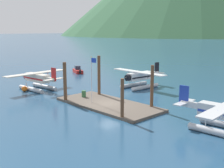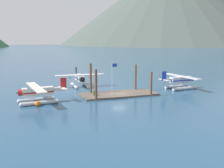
{
  "view_description": "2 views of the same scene",
  "coord_description": "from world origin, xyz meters",
  "views": [
    {
      "loc": [
        25.21,
        -23.26,
        9.29
      ],
      "look_at": [
        -1.37,
        1.98,
        2.27
      ],
      "focal_mm": 45.76,
      "sensor_mm": 36.0,
      "label": 1
    },
    {
      "loc": [
        -18.16,
        -45.11,
        9.92
      ],
      "look_at": [
        -1.13,
        0.46,
        2.04
      ],
      "focal_mm": 43.38,
      "sensor_mm": 36.0,
      "label": 2
    }
  ],
  "objects": [
    {
      "name": "dock_platform",
      "position": [
        0.0,
        0.0,
        0.15
      ],
      "size": [
        13.85,
        6.05,
        0.3
      ],
      "primitive_type": "cube",
      "color": "brown",
      "rests_on": "ground"
    },
    {
      "name": "seaplane_white_bow_left",
      "position": [
        -4.53,
        11.13,
        1.58
      ],
      "size": [
        10.45,
        7.98,
        3.84
      ],
      "color": "#B7BABF",
      "rests_on": "ground"
    },
    {
      "name": "piling_far_right",
      "position": [
        4.68,
        2.72,
        2.62
      ],
      "size": [
        0.39,
        0.39,
        5.24
      ],
      "primitive_type": "cylinder",
      "color": "brown",
      "rests_on": "ground"
    },
    {
      "name": "piling_near_right",
      "position": [
        5.17,
        -2.77,
        2.19
      ],
      "size": [
        0.37,
        0.37,
        4.37
      ],
      "primitive_type": "cylinder",
      "color": "brown",
      "rests_on": "ground"
    },
    {
      "name": "ground_plane",
      "position": [
        0.0,
        0.0,
        0.0
      ],
      "size": [
        1200.0,
        1200.0,
        0.0
      ],
      "primitive_type": "plane",
      "color": "navy"
    },
    {
      "name": "seaplane_cream_port_aft",
      "position": [
        -14.47,
        -1.63,
        1.58
      ],
      "size": [
        7.96,
        10.49,
        3.84
      ],
      "color": "#B7BABF",
      "rests_on": "ground"
    },
    {
      "name": "mooring_buoy",
      "position": [
        -14.76,
        -3.71,
        0.43
      ],
      "size": [
        0.85,
        0.85,
        0.85
      ],
      "primitive_type": "sphere",
      "color": "orange",
      "rests_on": "ground"
    },
    {
      "name": "flagpole",
      "position": [
        -1.59,
        -1.18,
        3.91
      ],
      "size": [
        0.95,
        0.1,
        5.77
      ],
      "color": "silver",
      "rests_on": "dock_platform"
    },
    {
      "name": "fuel_drum",
      "position": [
        -4.71,
        -0.12,
        0.74
      ],
      "size": [
        0.62,
        0.62,
        0.88
      ],
      "color": "#33663D",
      "rests_on": "dock_platform"
    },
    {
      "name": "piling_near_left",
      "position": [
        -5.18,
        -2.77,
        2.6
      ],
      "size": [
        0.44,
        0.44,
        5.2
      ],
      "primitive_type": "cylinder",
      "color": "brown",
      "rests_on": "ground"
    },
    {
      "name": "boat_red_open_west",
      "position": [
        -24.73,
        13.81,
        0.49
      ],
      "size": [
        4.56,
        3.1,
        1.5
      ],
      "color": "#B2231E",
      "rests_on": "ground"
    },
    {
      "name": "piling_far_left",
      "position": [
        -4.56,
        2.5,
        2.87
      ],
      "size": [
        0.42,
        0.42,
        5.74
      ],
      "primitive_type": "cylinder",
      "color": "brown",
      "rests_on": "ground"
    }
  ]
}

